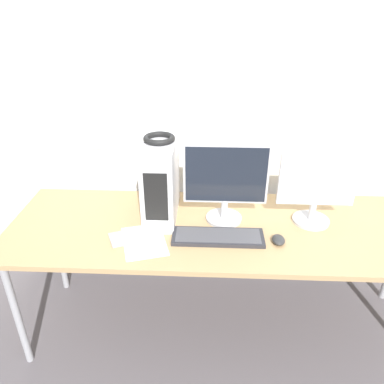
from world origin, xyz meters
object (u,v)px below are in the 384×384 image
object	(u,v)px
headphones	(159,138)
monitor_main	(226,180)
cell_phone	(118,239)
keyboard	(218,237)
pc_tower	(161,179)
monitor_right_near	(317,187)
mouse	(278,240)

from	to	relation	value
headphones	monitor_main	xyz separation A→B (m)	(0.35, -0.04, -0.21)
headphones	cell_phone	distance (m)	0.56
keyboard	headphones	bearing A→B (deg)	143.75
pc_tower	cell_phone	bearing A→B (deg)	-126.72
monitor_main	keyboard	distance (m)	0.30
monitor_main	cell_phone	size ratio (longest dim) A/B	3.07
pc_tower	monitor_right_near	world-z (taller)	pc_tower
headphones	cell_phone	xyz separation A→B (m)	(-0.20, -0.27, -0.45)
pc_tower	cell_phone	distance (m)	0.40
headphones	monitor_right_near	size ratio (longest dim) A/B	0.41
pc_tower	monitor_right_near	size ratio (longest dim) A/B	1.09
monitor_main	monitor_right_near	distance (m)	0.48
cell_phone	mouse	bearing A→B (deg)	-22.91
monitor_main	keyboard	bearing A→B (deg)	-100.78
pc_tower	monitor_main	bearing A→B (deg)	-6.82
cell_phone	keyboard	bearing A→B (deg)	-20.04
pc_tower	monitor_main	distance (m)	0.36
pc_tower	monitor_right_near	bearing A→B (deg)	-2.90
keyboard	mouse	world-z (taller)	mouse
pc_tower	headphones	bearing A→B (deg)	90.00
pc_tower	mouse	world-z (taller)	pc_tower
pc_tower	mouse	size ratio (longest dim) A/B	4.82
headphones	monitor_main	bearing A→B (deg)	-6.95
cell_phone	monitor_main	bearing A→B (deg)	-1.87
cell_phone	pc_tower	bearing A→B (deg)	29.19
pc_tower	keyboard	size ratio (longest dim) A/B	0.94
monitor_right_near	keyboard	xyz separation A→B (m)	(-0.52, -0.19, -0.21)
cell_phone	monitor_right_near	bearing A→B (deg)	-11.80
headphones	monitor_right_near	world-z (taller)	headphones
monitor_right_near	keyboard	size ratio (longest dim) A/B	0.86
pc_tower	monitor_right_near	xyz separation A→B (m)	(0.83, -0.04, -0.01)
headphones	mouse	xyz separation A→B (m)	(0.62, -0.25, -0.44)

